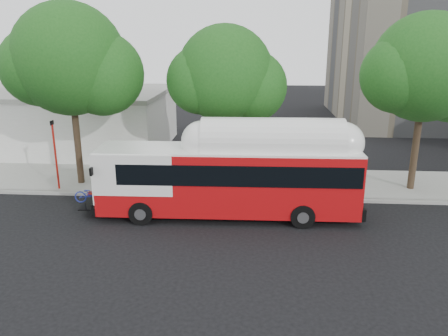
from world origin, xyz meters
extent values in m
plane|color=black|center=(0.00, 0.00, 0.00)|extent=(120.00, 120.00, 0.00)
cube|color=gray|center=(0.00, 6.50, 0.07)|extent=(60.00, 5.00, 0.15)
cube|color=gray|center=(0.00, 3.90, 0.07)|extent=(60.00, 0.30, 0.15)
cube|color=maroon|center=(-3.00, 3.90, 0.08)|extent=(10.00, 0.32, 0.16)
cylinder|color=#2D2116|center=(-9.00, 5.50, 3.04)|extent=(0.36, 0.36, 6.08)
sphere|color=#195017|center=(-9.00, 5.50, 6.84)|extent=(5.80, 5.80, 5.80)
sphere|color=#195017|center=(-7.41, 5.70, 6.08)|extent=(4.35, 4.35, 4.35)
cylinder|color=#2D2116|center=(-1.00, 6.00, 2.72)|extent=(0.36, 0.36, 5.44)
sphere|color=#195017|center=(-1.00, 6.00, 6.12)|extent=(5.00, 5.00, 5.00)
sphere|color=#195017|center=(0.38, 6.20, 5.44)|extent=(3.75, 3.75, 3.75)
cylinder|color=#2D2116|center=(9.00, 5.80, 2.88)|extent=(0.36, 0.36, 5.76)
sphere|color=#195017|center=(9.00, 5.80, 6.48)|extent=(5.40, 5.40, 5.40)
cube|color=silver|center=(-14.00, 14.00, 2.00)|extent=(16.00, 10.00, 4.00)
cube|color=gray|center=(-14.00, 14.00, 4.10)|extent=(16.20, 10.20, 0.30)
cube|color=#B00C0F|center=(-0.57, 1.67, 1.73)|extent=(11.60, 2.73, 2.79)
cube|color=black|center=(-0.09, 1.68, 2.31)|extent=(10.45, 2.77, 0.91)
cube|color=white|center=(-0.57, 1.67, 3.17)|extent=(11.60, 2.66, 0.10)
cube|color=white|center=(1.36, 1.71, 3.42)|extent=(6.20, 2.05, 0.53)
cube|color=black|center=(-6.87, 1.54, 0.48)|extent=(0.80, 1.75, 0.06)
imported|color=#2330A0|center=(-6.87, 1.54, 0.94)|extent=(0.61, 1.66, 0.87)
cylinder|color=red|center=(-9.79, 4.40, 1.81)|extent=(0.11, 0.11, 3.62)
cube|color=black|center=(-9.79, 4.40, 3.71)|extent=(0.05, 0.36, 0.23)
camera|label=1|loc=(0.58, -16.98, 7.90)|focal=35.00mm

